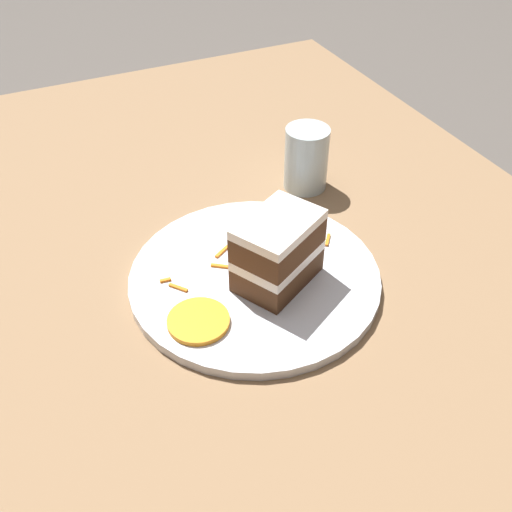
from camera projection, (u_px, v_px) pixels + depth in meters
The scene contains 8 objects.
ground_plane at pixel (269, 293), 0.75m from camera, with size 6.00×6.00×0.00m, color #4C4742.
dining_table at pixel (269, 285), 0.74m from camera, with size 1.34×0.87×0.03m, color #846647.
plate at pixel (256, 279), 0.72m from camera, with size 0.30×0.30×0.01m, color silver.
cake_slice at pixel (275, 252), 0.68m from camera, with size 0.11×0.12×0.09m.
cream_dollop at pixel (288, 214), 0.78m from camera, with size 0.06×0.05×0.04m, color white.
orange_garnish at pixel (198, 321), 0.66m from camera, with size 0.07×0.07×0.01m, color orange.
carrot_shreds_scatter at pixel (233, 259), 0.74m from camera, with size 0.06×0.23×0.00m.
drinking_glass at pixel (306, 162), 0.86m from camera, with size 0.06×0.06×0.09m.
Camera 1 is at (0.49, -0.25, 0.52)m, focal length 42.00 mm.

